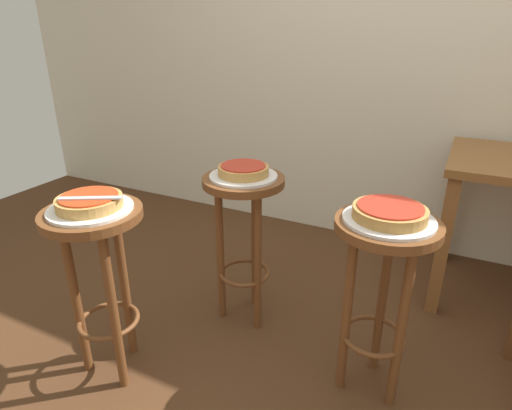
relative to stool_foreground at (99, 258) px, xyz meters
The scene contains 10 objects.
stool_foreground is the anchor object (origin of this frame).
serving_plate_foreground 0.21m from the stool_foreground, ahead, with size 0.30×0.30×0.01m, color white.
pizza_foreground 0.23m from the stool_foreground, ahead, with size 0.23×0.23×0.05m.
stool_middle 1.06m from the stool_foreground, 21.51° to the left, with size 0.37×0.37×0.73m.
serving_plate_middle 1.08m from the stool_foreground, 21.51° to the left, with size 0.32×0.32×0.01m, color silver.
pizza_middle 1.09m from the stool_foreground, 21.51° to the left, with size 0.25×0.25×0.05m.
stool_leftside 0.66m from the stool_foreground, 60.38° to the left, with size 0.37×0.37×0.73m.
serving_plate_leftside 0.69m from the stool_foreground, 60.38° to the left, with size 0.30×0.30×0.01m, color silver.
pizza_leftside 0.70m from the stool_foreground, 60.38° to the left, with size 0.22×0.22×0.05m.
pizza_server_knife 0.26m from the stool_foreground, 33.69° to the right, with size 0.22×0.02×0.01m, color silver.
Camera 1 is at (0.42, -1.12, 1.36)m, focal length 30.10 mm.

